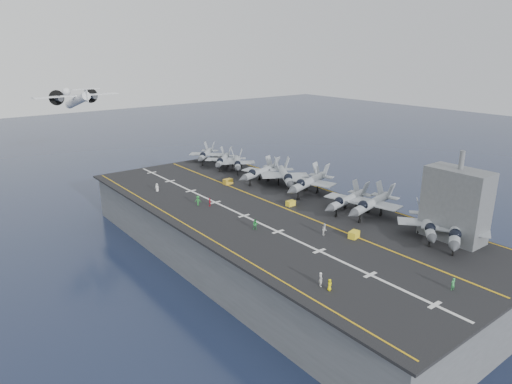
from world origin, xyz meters
TOP-DOWN VIEW (x-y plane):
  - ground at (0.00, 0.00)m, footprint 500.00×500.00m
  - hull at (0.00, 0.00)m, footprint 36.00×90.00m
  - flight_deck at (0.00, 0.00)m, footprint 38.00×92.00m
  - foul_line at (3.00, 0.00)m, footprint 0.35×90.00m
  - landing_centerline at (-6.00, 0.00)m, footprint 0.50×90.00m
  - deck_edge_port at (-17.00, 0.00)m, footprint 0.25×90.00m
  - deck_edge_stbd at (18.50, 0.00)m, footprint 0.25×90.00m
  - island_superstructure at (15.00, -30.00)m, footprint 5.00×10.00m
  - fighter_jet_0 at (12.93, -31.62)m, footprint 18.67×16.55m
  - fighter_jet_1 at (12.30, -27.07)m, footprint 17.21×16.46m
  - fighter_jet_2 at (12.83, -14.93)m, footprint 17.36×13.36m
  - fighter_jet_3 at (11.33, -10.30)m, footprint 16.12×12.41m
  - fighter_jet_4 at (13.16, 2.36)m, footprint 19.04×15.57m
  - fighter_jet_5 at (12.65, 9.34)m, footprint 17.78×19.47m
  - fighter_jet_6 at (10.72, 16.20)m, footprint 17.22×13.93m
  - fighter_jet_7 at (12.16, 27.60)m, footprint 15.30×16.55m
  - fighter_jet_8 at (10.92, 32.53)m, footprint 16.24×16.15m
  - tow_cart_a at (2.36, -19.82)m, footprint 2.21×1.72m
  - tow_cart_b at (4.91, -1.10)m, footprint 1.84×1.24m
  - tow_cart_c at (3.62, 19.43)m, footprint 2.12×1.44m
  - crew_0 at (-13.67, -29.43)m, footprint 1.14×0.96m
  - crew_1 at (-13.80, -27.92)m, footprint 1.25×1.45m
  - crew_2 at (-8.50, -6.77)m, footprint 1.35×1.32m
  - crew_3 at (-9.72, 10.64)m, footprint 1.41×1.44m
  - crew_4 at (-8.09, 8.77)m, footprint 1.22×1.23m
  - crew_5 at (-12.09, 24.33)m, footprint 1.27×1.34m
  - crew_6 at (-0.80, -39.32)m, footprint 1.20×0.94m
  - crew_7 at (-0.61, -15.90)m, footprint 1.46×1.30m
  - transport_plane at (-15.36, 63.71)m, footprint 23.33×16.42m
  - fighter_jet_9 at (10.92, 41.03)m, footprint 16.24×16.15m

SIDE VIEW (x-z plane):
  - ground at x=0.00m, z-range 0.00..0.00m
  - hull at x=0.00m, z-range 0.00..10.00m
  - flight_deck at x=0.00m, z-range 10.00..10.40m
  - foul_line at x=3.00m, z-range 10.41..10.43m
  - landing_centerline at x=-6.00m, z-range 10.41..10.43m
  - deck_edge_port at x=-17.00m, z-range 10.41..10.43m
  - deck_edge_stbd at x=18.50m, z-range 10.41..10.43m
  - tow_cart_b at x=4.91m, z-range 10.40..11.47m
  - tow_cart_a at x=2.36m, z-range 10.40..11.57m
  - tow_cart_c at x=3.62m, z-range 10.40..11.63m
  - crew_0 at x=-13.67m, z-range 10.40..12.01m
  - crew_4 at x=-8.09m, z-range 10.40..12.13m
  - crew_6 at x=-0.80m, z-range 10.40..12.15m
  - crew_5 at x=-12.09m, z-range 10.40..12.26m
  - crew_2 at x=-8.50m, z-range 10.40..12.29m
  - crew_3 at x=-9.72m, z-range 10.40..12.41m
  - crew_1 at x=-13.80m, z-range 10.40..12.43m
  - crew_7 at x=-0.61m, z-range 10.40..12.43m
  - fighter_jet_8 at x=10.92m, z-range 10.40..15.17m
  - fighter_jet_9 at x=10.92m, z-range 10.40..15.17m
  - fighter_jet_7 at x=12.16m, z-range 10.40..15.18m
  - fighter_jet_1 at x=12.30m, z-range 10.40..15.39m
  - fighter_jet_3 at x=11.33m, z-range 10.40..15.41m
  - fighter_jet_6 at x=10.72m, z-range 10.40..15.59m
  - fighter_jet_2 at x=12.83m, z-range 10.40..15.80m
  - fighter_jet_0 at x=12.93m, z-range 10.40..15.82m
  - fighter_jet_5 at x=12.65m, z-range 10.40..16.03m
  - fighter_jet_4 at x=13.16m, z-range 10.40..16.10m
  - island_superstructure at x=15.00m, z-range 10.40..25.40m
  - transport_plane at x=-15.36m, z-range 24.59..29.96m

